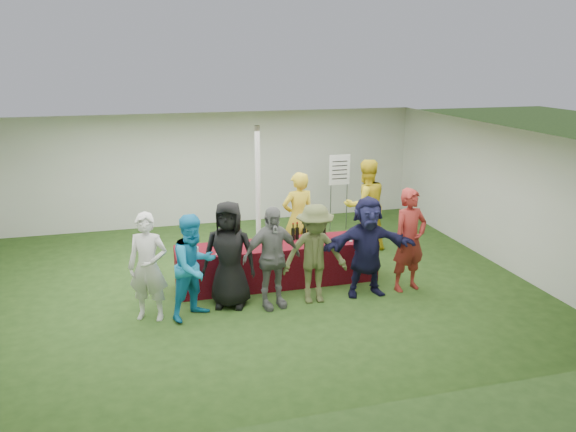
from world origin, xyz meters
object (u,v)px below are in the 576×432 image
object	(u,v)px
customer_0	(148,267)
customer_6	(409,240)
customer_1	(194,266)
staff_back	(365,205)
customer_4	(315,254)
customer_5	(367,247)
wine_list_sign	(339,176)
staff_pourer	(298,218)
customer_3	(272,258)
customer_2	(229,255)
dump_bucket	(363,236)
serving_table	(277,263)

from	to	relation	value
customer_0	customer_6	distance (m)	4.41
customer_1	staff_back	bearing A→B (deg)	-2.37
customer_4	customer_5	distance (m)	0.95
wine_list_sign	customer_1	distance (m)	5.27
staff_pourer	customer_5	distance (m)	1.92
customer_5	customer_3	bearing A→B (deg)	-174.02
customer_3	customer_0	bearing A→B (deg)	167.35
customer_1	customer_4	bearing A→B (deg)	-32.23
staff_pourer	customer_2	world-z (taller)	staff_pourer
staff_back	customer_1	xyz separation A→B (m)	(-3.79, -2.29, -0.13)
wine_list_sign	customer_1	world-z (taller)	wine_list_sign
customer_6	staff_pourer	bearing A→B (deg)	118.63
customer_4	customer_5	bearing A→B (deg)	6.67
customer_0	customer_4	xyz separation A→B (m)	(2.66, -0.06, -0.02)
customer_0	customer_4	size ratio (longest dim) A/B	1.02
dump_bucket	customer_3	xyz separation A→B (m)	(-1.88, -0.72, 0.01)
staff_pourer	customer_3	xyz separation A→B (m)	(-0.98, -1.84, -0.07)
customer_0	dump_bucket	bearing A→B (deg)	30.08
wine_list_sign	dump_bucket	bearing A→B (deg)	-101.63
customer_0	customer_5	xyz separation A→B (m)	(3.61, -0.02, 0.01)
staff_pourer	customer_4	world-z (taller)	staff_pourer
staff_back	customer_6	world-z (taller)	staff_back
wine_list_sign	customer_0	xyz separation A→B (m)	(-4.42, -3.59, -0.46)
customer_0	customer_3	world-z (taller)	customer_0
staff_pourer	customer_1	size ratio (longest dim) A/B	1.10
staff_pourer	customer_6	size ratio (longest dim) A/B	1.01
staff_pourer	customer_4	size ratio (longest dim) A/B	1.09
serving_table	customer_0	size ratio (longest dim) A/B	2.10
customer_5	customer_6	size ratio (longest dim) A/B	0.95
dump_bucket	wine_list_sign	xyz separation A→B (m)	(0.61, 2.95, 0.48)
customer_4	staff_back	bearing A→B (deg)	54.76
serving_table	staff_back	xyz separation A→B (m)	(2.23, 1.31, 0.59)
customer_1	customer_3	world-z (taller)	customer_3
customer_3	customer_4	world-z (taller)	customer_3
customer_0	customer_5	size ratio (longest dim) A/B	0.99
customer_0	customer_6	world-z (taller)	customer_6
dump_bucket	customer_4	xyz separation A→B (m)	(-1.15, -0.71, 0.00)
serving_table	customer_0	world-z (taller)	customer_0
staff_back	customer_3	size ratio (longest dim) A/B	1.14
staff_back	customer_1	size ratio (longest dim) A/B	1.16
customer_6	customer_5	bearing A→B (deg)	170.02
customer_3	customer_5	world-z (taller)	customer_5
serving_table	customer_3	size ratio (longest dim) A/B	2.11
customer_1	serving_table	bearing A→B (deg)	-1.64
dump_bucket	customer_2	size ratio (longest dim) A/B	0.12
staff_back	customer_1	distance (m)	4.43
serving_table	wine_list_sign	size ratio (longest dim) A/B	2.00
staff_back	customer_3	world-z (taller)	staff_back
customer_2	customer_0	bearing A→B (deg)	-153.92
wine_list_sign	staff_back	xyz separation A→B (m)	(0.06, -1.41, -0.35)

